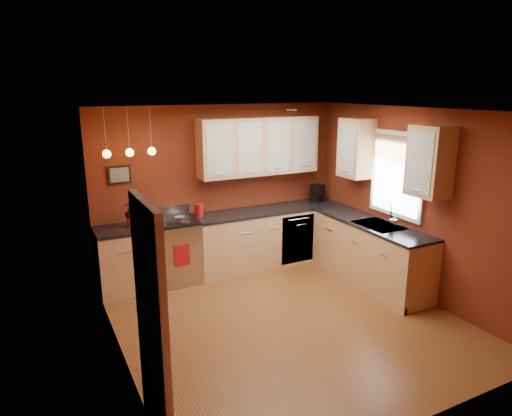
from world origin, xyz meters
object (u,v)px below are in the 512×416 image
coffee_maker (318,194)px  sink (379,227)px  red_canister (199,210)px  soap_pump (394,222)px  gas_range (172,251)px

coffee_maker → sink: bearing=-108.9°
red_canister → soap_pump: bearing=-38.8°
gas_range → sink: size_ratio=1.59×
sink → coffee_maker: size_ratio=2.38×
soap_pump → red_canister: bearing=141.2°
gas_range → sink: 3.05m
soap_pump → coffee_maker: bearing=92.4°
sink → soap_pump: size_ratio=3.66×
red_canister → coffee_maker: (2.15, -0.02, 0.04)m
gas_range → sink: sink is taller
gas_range → red_canister: (0.47, 0.08, 0.56)m
gas_range → red_canister: bearing=9.3°
red_canister → gas_range: bearing=-170.7°
coffee_maker → red_canister: bearing=160.5°
red_canister → coffee_maker: size_ratio=0.67×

